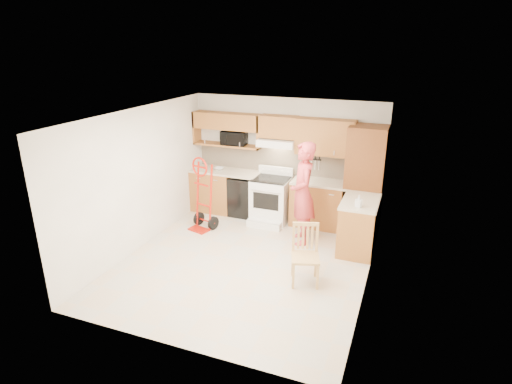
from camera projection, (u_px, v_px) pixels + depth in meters
The scene contains 28 objects.
floor at pixel (246, 262), 7.11m from camera, with size 4.00×4.50×0.02m, color beige.
ceiling at pixel (244, 114), 6.26m from camera, with size 4.00×4.50×0.02m, color white.
wall_back at pixel (286, 158), 8.67m from camera, with size 4.00×0.02×2.50m, color white.
wall_front at pixel (169, 257), 4.70m from camera, with size 4.00×0.02×2.50m, color white.
wall_left at pixel (140, 179), 7.36m from camera, with size 0.02×4.50×2.50m, color white.
wall_right at pixel (374, 210), 6.01m from camera, with size 0.02×4.50×2.50m, color white.
backsplash at pixel (286, 161), 8.67m from camera, with size 3.92×0.03×0.55m, color beige.
lower_cab_left at pixel (214, 190), 9.19m from camera, with size 0.90×0.60×0.90m, color olive.
dishwasher at pixel (245, 196), 8.95m from camera, with size 0.60×0.60×0.85m, color black.
lower_cab_right at pixel (320, 204), 8.39m from camera, with size 1.14×0.60×0.90m, color olive.
countertop_left at pixel (226, 171), 8.93m from camera, with size 1.50×0.63×0.04m, color beige.
countertop_right at pixel (321, 182), 8.23m from camera, with size 1.14×0.63×0.04m, color beige.
cab_return_right at pixel (358, 226), 7.40m from camera, with size 0.60×1.00×0.90m, color olive.
countertop_return at pixel (361, 202), 7.24m from camera, with size 0.63×1.00×0.04m, color beige.
pantry_tall at pixel (364, 181), 7.91m from camera, with size 0.70×0.60×2.10m, color brown.
upper_cab_left at pixel (227, 121), 8.69m from camera, with size 1.50×0.33×0.34m, color olive.
upper_shelf_mw at pixel (228, 145), 8.86m from camera, with size 1.50×0.33×0.04m, color olive.
upper_cab_center at pixel (279, 127), 8.32m from camera, with size 0.76×0.33×0.44m, color olive.
upper_cab_right at pixel (325, 137), 8.05m from camera, with size 1.14×0.33×0.70m, color olive.
range_hood at pixel (277, 143), 8.37m from camera, with size 0.76×0.46×0.14m, color white.
knife_strip at pixel (311, 162), 8.44m from camera, with size 0.40×0.05×0.29m, color black, non-canonical shape.
microwave at pixel (234, 138), 8.75m from camera, with size 0.53×0.36×0.29m, color black.
range at pixel (270, 197), 8.54m from camera, with size 0.74×0.98×1.09m, color white, non-canonical shape.
person at pixel (303, 194), 7.53m from camera, with size 0.69×0.46×1.90m, color #BD393E.
hand_truck at pixel (201, 197), 8.15m from camera, with size 0.53×0.48×1.34m, color red, non-canonical shape.
dining_chair at pixel (305, 256), 6.35m from camera, with size 0.42×0.46×0.94m, color tan, non-canonical shape.
soap_bottle at pixel (359, 201), 6.93m from camera, with size 0.09×0.09×0.21m, color white.
bowl at pixel (219, 169), 8.97m from camera, with size 0.19×0.19×0.05m, color white.
Camera 1 is at (2.41, -5.80, 3.54)m, focal length 29.26 mm.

